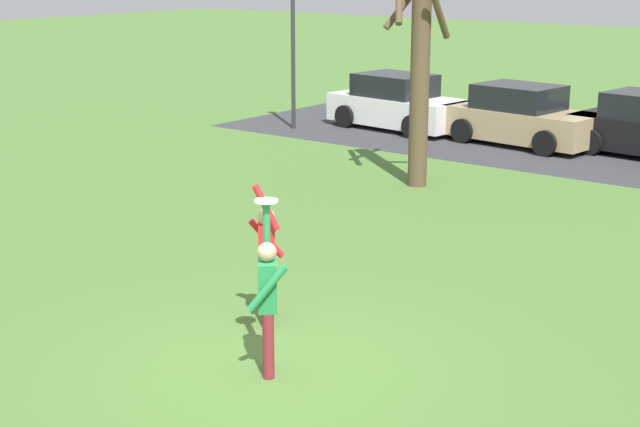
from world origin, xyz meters
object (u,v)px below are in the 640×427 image
at_px(parked_car_white, 398,104).
at_px(person_defender, 267,257).
at_px(parked_car_tan, 521,117).
at_px(frisbee_disc, 266,201).
at_px(person_catcher, 268,297).
at_px(lamppost_by_lot, 293,39).
at_px(bare_tree_tall, 420,55).

bearing_deg(parked_car_white, person_defender, -56.78).
bearing_deg(parked_car_tan, frisbee_disc, -68.68).
bearing_deg(frisbee_disc, parked_car_white, 117.84).
distance_m(person_catcher, lamppost_by_lot, 16.94).
distance_m(person_catcher, bare_tree_tall, 10.27).
bearing_deg(person_catcher, parked_car_tan, -26.01).
distance_m(parked_car_white, parked_car_tan, 3.93).
distance_m(frisbee_disc, bare_tree_tall, 9.91).
height_order(parked_car_tan, bare_tree_tall, bare_tree_tall).
height_order(person_defender, lamppost_by_lot, lamppost_by_lot).
xyz_separation_m(parked_car_white, parked_car_tan, (3.93, 0.01, 0.00)).
relative_size(parked_car_white, bare_tree_tall, 0.78).
relative_size(person_catcher, parked_car_tan, 0.49).
distance_m(frisbee_disc, parked_car_tan, 15.48).
bearing_deg(parked_car_tan, person_catcher, -68.32).
relative_size(parked_car_white, lamppost_by_lot, 1.00).
relative_size(frisbee_disc, bare_tree_tall, 0.05).
bearing_deg(parked_car_white, person_catcher, -55.48).
xyz_separation_m(person_defender, parked_car_white, (-7.00, 13.91, -0.25)).
height_order(person_catcher, bare_tree_tall, bare_tree_tall).
relative_size(person_catcher, parked_car_white, 0.49).
xyz_separation_m(frisbee_disc, bare_tree_tall, (-3.63, 9.19, 0.75)).
relative_size(frisbee_disc, parked_car_tan, 0.07).
distance_m(frisbee_disc, lamppost_by_lot, 16.65).
xyz_separation_m(parked_car_tan, bare_tree_tall, (0.31, -5.71, 2.12)).
bearing_deg(frisbee_disc, lamppost_by_lot, 128.22).
bearing_deg(frisbee_disc, person_defender, 131.18).
relative_size(parked_car_tan, lamppost_by_lot, 1.00).
height_order(person_catcher, person_defender, person_catcher).
distance_m(parked_car_tan, lamppost_by_lot, 6.87).
distance_m(frisbee_disc, parked_car_white, 16.91).
relative_size(frisbee_disc, lamppost_by_lot, 0.07).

